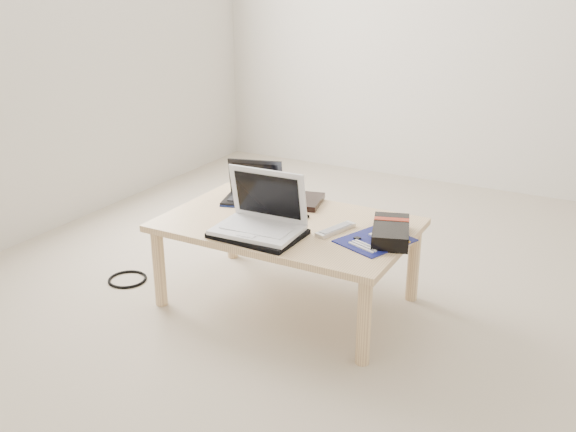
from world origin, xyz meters
The scene contains 13 objects.
ground centered at (0.00, 0.00, 0.00)m, with size 4.00×4.00×0.00m, color #B5A593.
coffee_table centered at (-0.34, -0.15, 0.35)m, with size 1.10×0.70×0.40m.
book centered at (-0.43, 0.09, 0.41)m, with size 0.31×0.28×0.03m.
netbook centered at (-0.62, 0.02, 0.44)m, with size 0.31×0.26×0.20m.
tablet centered at (-0.42, -0.13, 0.41)m, with size 0.29×0.24×0.01m.
remote centered at (-0.10, -0.15, 0.41)m, with size 0.11×0.22×0.02m.
neoprene_sleeve centered at (-0.37, -0.35, 0.41)m, with size 0.36×0.26×0.02m, color black.
white_laptop centered at (-0.37, -0.32, 0.47)m, with size 0.36×0.26×0.25m.
motherboard centered at (0.09, -0.17, 0.40)m, with size 0.31×0.35×0.01m.
gpu_box centered at (0.13, -0.11, 0.43)m, with size 0.23×0.33×0.07m.
cable_coil centered at (-0.54, -0.12, 0.41)m, with size 0.10×0.10×0.01m, color black.
floor_cable_coil centered at (-1.14, -0.34, 0.01)m, with size 0.19×0.19×0.01m, color black.
floor_cable_trail centered at (-1.00, -0.25, 0.00)m, with size 0.01×0.01×0.39m, color black.
Camera 1 is at (0.94, -2.48, 1.45)m, focal length 40.00 mm.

